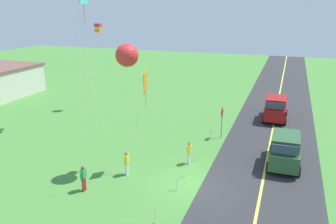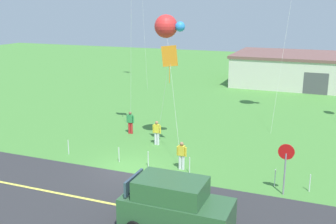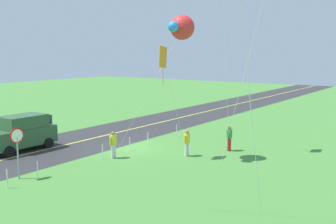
% 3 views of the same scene
% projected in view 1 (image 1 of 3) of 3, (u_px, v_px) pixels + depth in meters
% --- Properties ---
extents(ground_plane, '(120.00, 120.00, 0.10)m').
position_uv_depth(ground_plane, '(193.00, 185.00, 21.31)').
color(ground_plane, '#478438').
extents(asphalt_road, '(120.00, 7.00, 0.00)m').
position_uv_depth(asphalt_road, '(260.00, 196.00, 20.03)').
color(asphalt_road, '#2D2D30').
rests_on(asphalt_road, ground).
extents(road_centre_stripe, '(120.00, 0.16, 0.00)m').
position_uv_depth(road_centre_stripe, '(260.00, 196.00, 20.03)').
color(road_centre_stripe, '#E5E04C').
rests_on(road_centre_stripe, asphalt_road).
extents(car_suv_foreground, '(4.40, 2.12, 2.24)m').
position_uv_depth(car_suv_foreground, '(285.00, 149.00, 23.54)').
color(car_suv_foreground, '#2D5633').
rests_on(car_suv_foreground, ground).
extents(car_parked_east_near, '(4.40, 2.12, 2.24)m').
position_uv_depth(car_parked_east_near, '(276.00, 108.00, 32.97)').
color(car_parked_east_near, maroon).
rests_on(car_parked_east_near, ground).
extents(stop_sign, '(0.76, 0.08, 2.56)m').
position_uv_depth(stop_sign, '(222.00, 117.00, 28.26)').
color(stop_sign, gray).
rests_on(stop_sign, ground).
extents(person_adult_near, '(0.58, 0.22, 1.60)m').
position_uv_depth(person_adult_near, '(83.00, 177.00, 20.34)').
color(person_adult_near, red).
rests_on(person_adult_near, ground).
extents(person_adult_companion, '(0.58, 0.22, 1.60)m').
position_uv_depth(person_adult_companion, '(127.00, 162.00, 22.27)').
color(person_adult_companion, silver).
rests_on(person_adult_companion, ground).
extents(person_child_watcher, '(0.58, 0.22, 1.60)m').
position_uv_depth(person_child_watcher, '(189.00, 152.00, 23.84)').
color(person_child_watcher, silver).
rests_on(person_child_watcher, ground).
extents(kite_blue_mid, '(1.74, 0.99, 6.57)m').
position_uv_depth(kite_blue_mid, '(145.00, 83.00, 21.64)').
color(kite_blue_mid, silver).
rests_on(kite_blue_mid, ground).
extents(kite_yellow_high, '(2.97, 4.04, 8.29)m').
position_uv_depth(kite_yellow_high, '(128.00, 55.00, 20.94)').
color(kite_yellow_high, silver).
rests_on(kite_yellow_high, ground).
extents(kite_green_far, '(2.38, 0.56, 8.70)m').
position_uv_depth(kite_green_far, '(98.00, 28.00, 34.81)').
color(kite_green_far, silver).
rests_on(kite_green_far, ground).
extents(fence_post_0, '(0.05, 0.05, 0.90)m').
position_uv_depth(fence_post_0, '(155.00, 216.00, 17.37)').
color(fence_post_0, silver).
rests_on(fence_post_0, ground).
extents(fence_post_1, '(0.05, 0.05, 0.90)m').
position_uv_depth(fence_post_1, '(177.00, 183.00, 20.50)').
color(fence_post_1, silver).
rests_on(fence_post_1, ground).
extents(fence_post_2, '(0.05, 0.05, 0.90)m').
position_uv_depth(fence_post_2, '(186.00, 170.00, 22.16)').
color(fence_post_2, silver).
rests_on(fence_post_2, ground).
extents(fence_post_3, '(0.05, 0.05, 0.90)m').
position_uv_depth(fence_post_3, '(196.00, 155.00, 24.38)').
color(fence_post_3, silver).
rests_on(fence_post_3, ground).
extents(fence_post_4, '(0.05, 0.05, 0.90)m').
position_uv_depth(fence_post_4, '(210.00, 133.00, 28.45)').
color(fence_post_4, silver).
rests_on(fence_post_4, ground).
extents(fence_post_5, '(0.05, 0.05, 0.90)m').
position_uv_depth(fence_post_5, '(215.00, 127.00, 29.94)').
color(fence_post_5, silver).
rests_on(fence_post_5, ground).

